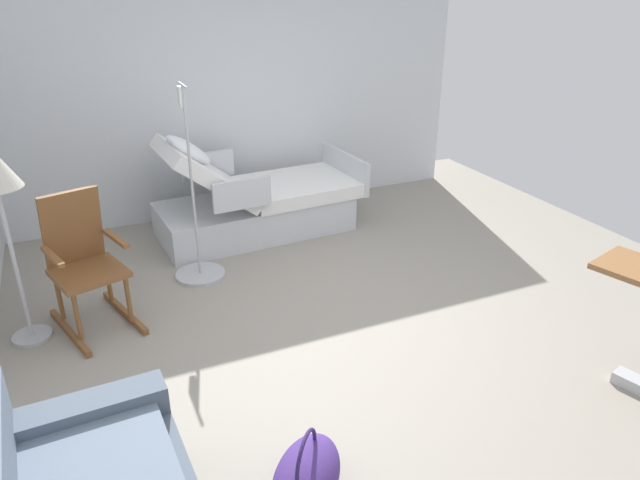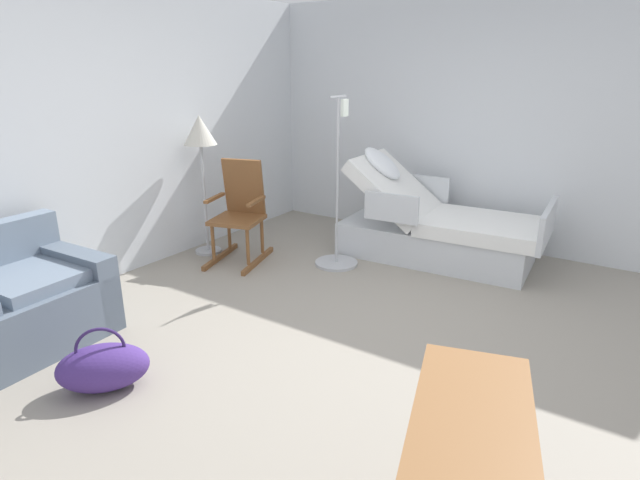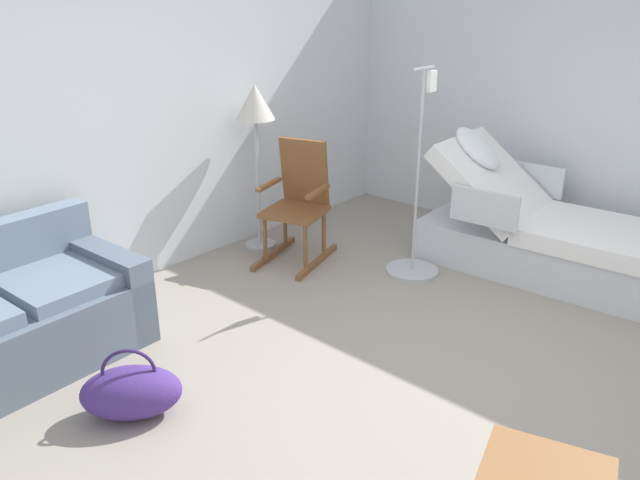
# 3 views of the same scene
# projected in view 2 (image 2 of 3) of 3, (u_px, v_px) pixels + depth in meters

# --- Properties ---
(ground_plane) EXTENTS (6.63, 6.63, 0.00)m
(ground_plane) POSITION_uv_depth(u_px,v_px,m) (352.00, 334.00, 3.93)
(ground_plane) COLOR gray
(back_wall) EXTENTS (5.50, 0.10, 2.70)m
(back_wall) POSITION_uv_depth(u_px,v_px,m) (119.00, 133.00, 4.83)
(back_wall) COLOR silver
(back_wall) RESTS_ON ground
(side_wall) EXTENTS (0.10, 5.21, 2.70)m
(side_wall) POSITION_uv_depth(u_px,v_px,m) (478.00, 124.00, 5.63)
(side_wall) COLOR silver
(side_wall) RESTS_ON ground
(hospital_bed) EXTENTS (1.10, 2.11, 1.16)m
(hospital_bed) POSITION_uv_depth(u_px,v_px,m) (436.00, 230.00, 5.40)
(hospital_bed) COLOR silver
(hospital_bed) RESTS_ON ground
(rocking_chair) EXTENTS (0.86, 0.67, 1.05)m
(rocking_chair) POSITION_uv_depth(u_px,v_px,m) (240.00, 213.00, 5.33)
(rocking_chair) COLOR brown
(rocking_chair) RESTS_ON ground
(floor_lamp) EXTENTS (0.34, 0.34, 1.48)m
(floor_lamp) POSITION_uv_depth(u_px,v_px,m) (200.00, 140.00, 5.28)
(floor_lamp) COLOR #B2B5BA
(floor_lamp) RESTS_ON ground
(duffel_bag) EXTENTS (0.63, 0.61, 0.43)m
(duffel_bag) POSITION_uv_depth(u_px,v_px,m) (103.00, 367.00, 3.22)
(duffel_bag) COLOR #472D7A
(duffel_bag) RESTS_ON ground
(iv_pole) EXTENTS (0.44, 0.44, 1.69)m
(iv_pole) POSITION_uv_depth(u_px,v_px,m) (337.00, 241.00, 5.25)
(iv_pole) COLOR #B2B5BA
(iv_pole) RESTS_ON ground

